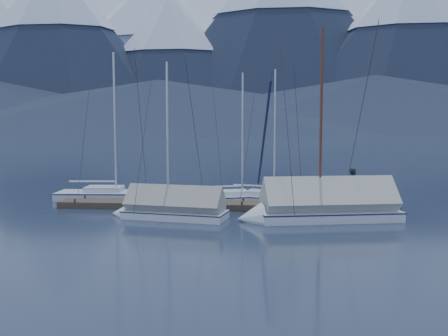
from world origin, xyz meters
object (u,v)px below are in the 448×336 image
(sailboat_open_mid, at_px, (249,199))
(sailboat_covered_far, at_px, (166,210))
(sailboat_open_left, at_px, (125,196))
(sailboat_covered_near, at_px, (316,209))
(person, at_px, (353,186))
(sailboat_open_right, at_px, (282,201))

(sailboat_open_mid, xyz_separation_m, sailboat_covered_far, (-3.78, -5.54, 0.26))
(sailboat_open_left, xyz_separation_m, sailboat_covered_far, (3.78, -5.56, 0.23))
(sailboat_covered_far, bearing_deg, sailboat_covered_near, 2.23)
(sailboat_open_left, height_order, person, sailboat_open_left)
(sailboat_open_mid, relative_size, sailboat_covered_far, 1.01)
(sailboat_open_right, height_order, person, sailboat_open_right)
(sailboat_open_right, bearing_deg, sailboat_open_left, 176.52)
(sailboat_open_left, relative_size, person, 5.12)
(sailboat_open_mid, relative_size, sailboat_covered_near, 0.83)
(sailboat_covered_near, height_order, person, sailboat_covered_near)
(sailboat_open_mid, height_order, sailboat_covered_near, sailboat_covered_near)
(sailboat_covered_near, relative_size, person, 5.28)
(sailboat_covered_near, bearing_deg, sailboat_open_right, 107.73)
(sailboat_covered_near, bearing_deg, sailboat_open_left, 154.24)
(sailboat_open_left, height_order, sailboat_open_right, sailboat_open_left)
(sailboat_open_left, height_order, sailboat_covered_near, sailboat_covered_near)
(sailboat_covered_near, distance_m, person, 3.55)
(sailboat_covered_far, bearing_deg, sailboat_open_right, 41.38)
(sailboat_open_left, bearing_deg, sailboat_covered_near, -25.76)
(sailboat_open_mid, relative_size, sailboat_open_right, 0.98)
(sailboat_open_left, bearing_deg, sailboat_open_right, -3.48)
(sailboat_open_mid, distance_m, sailboat_covered_far, 6.71)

